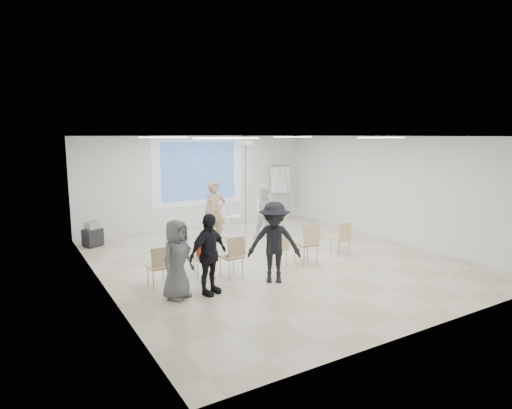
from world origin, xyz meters
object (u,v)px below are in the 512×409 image
chair_right_inner (308,241)px  audience_outer (177,255)px  audience_left (209,248)px  chair_left_mid (203,255)px  chair_right_far (342,236)px  av_cart (93,235)px  player_right (266,209)px  audience_mid (274,237)px  player_left (215,208)px  chair_center (279,246)px  chair_left_inner (233,253)px  flipchart_easel (280,179)px  chair_far_left (159,264)px  laptop (231,255)px  pedestal_table (232,225)px

chair_right_inner → audience_outer: size_ratio=0.59×
audience_left → chair_left_mid: bearing=50.8°
audience_outer → chair_right_far: bearing=-22.2°
audience_left → av_cart: audience_left is taller
player_right → audience_mid: bearing=-91.0°
player_left → chair_center: 2.88m
chair_left_inner → chair_left_mid: bearing=136.1°
player_right → flipchart_easel: bearing=76.5°
audience_outer → flipchart_easel: flipchart_easel is taller
chair_left_mid → audience_left: 1.12m
flipchart_easel → chair_right_inner: bearing=-105.8°
chair_left_mid → chair_right_inner: (2.44, -0.49, 0.09)m
chair_right_far → chair_far_left: bearing=177.8°
laptop → flipchart_easel: (4.52, 4.81, 0.97)m
chair_left_mid → audience_left: audience_left is taller
chair_right_far → audience_outer: size_ratio=0.50×
laptop → av_cart: size_ratio=0.48×
chair_left_mid → flipchart_easel: flipchart_easel is taller
chair_right_inner → chair_left_mid: bearing=170.0°
chair_far_left → chair_left_inner: (1.55, -0.21, 0.03)m
chair_left_mid → chair_center: (1.77, -0.29, 0.00)m
chair_right_inner → laptop: size_ratio=2.97×
player_left → av_cart: (-3.06, 1.37, -0.68)m
chair_right_far → audience_outer: (-4.60, -0.61, 0.34)m
chair_right_inner → flipchart_easel: bearing=64.1°
player_left → chair_right_inner: bearing=-67.0°
chair_right_inner → laptop: bearing=175.8°
chair_far_left → chair_right_far: (4.72, -0.09, -0.00)m
pedestal_table → audience_outer: bearing=-129.6°
av_cart → chair_center: bearing=-76.1°
chair_right_inner → audience_mid: size_ratio=0.52×
chair_far_left → audience_mid: bearing=-24.4°
chair_left_mid → av_cart: bearing=121.8°
player_left → chair_left_mid: size_ratio=2.40×
chair_right_far → player_left: bearing=126.8°
player_right → audience_outer: size_ratio=1.05×
audience_left → audience_outer: size_ratio=1.07×
audience_outer → player_right: bearing=9.1°
chair_far_left → audience_outer: size_ratio=0.51×
audience_left → audience_outer: bearing=149.1°
audience_outer → chair_left_mid: bearing=14.2°
chair_far_left → audience_mid: (2.16, -0.86, 0.45)m
chair_left_inner → chair_right_inner: (1.93, -0.09, 0.05)m
pedestal_table → av_cart: 3.91m
chair_left_inner → audience_outer: audience_outer is taller
player_right → chair_right_far: (0.66, -2.56, -0.38)m
chair_right_inner → chair_right_far: 1.25m
chair_far_left → chair_left_inner: 1.57m
chair_left_mid → audience_outer: audience_outer is taller
chair_left_mid → laptop: 0.59m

